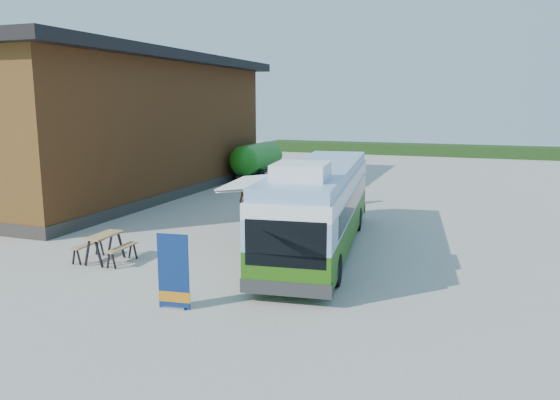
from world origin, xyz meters
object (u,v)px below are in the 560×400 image
at_px(bus, 320,204).
at_px(picnic_table, 104,241).
at_px(banner, 174,278).
at_px(slurry_tanker, 257,159).
at_px(person_b, 338,187).
at_px(person_a, 246,202).

xyz_separation_m(bus, picnic_table, (-5.97, -3.65, -0.94)).
distance_m(bus, picnic_table, 7.06).
height_order(banner, slurry_tanker, slurry_tanker).
bearing_deg(banner, person_b, 81.31).
distance_m(bus, slurry_tanker, 17.52).
bearing_deg(slurry_tanker, person_b, -44.80).
relative_size(banner, person_b, 1.04).
xyz_separation_m(picnic_table, person_b, (4.55, 11.83, 0.25)).
relative_size(person_b, slurry_tanker, 0.29).
distance_m(bus, person_a, 5.53).
distance_m(person_a, slurry_tanker, 12.58).
relative_size(bus, person_b, 6.12).
xyz_separation_m(banner, person_b, (0.42, 14.56, 0.14)).
bearing_deg(banner, bus, 66.89).
bearing_deg(slurry_tanker, person_a, -69.79).
distance_m(banner, picnic_table, 4.96).
xyz_separation_m(banner, picnic_table, (-4.14, 2.72, -0.11)).
bearing_deg(person_a, banner, -90.69).
bearing_deg(person_b, slurry_tanker, -129.08).
xyz_separation_m(banner, slurry_tanker, (-6.74, 21.65, 0.57)).
bearing_deg(picnic_table, person_a, 74.56).
height_order(person_b, slurry_tanker, slurry_tanker).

